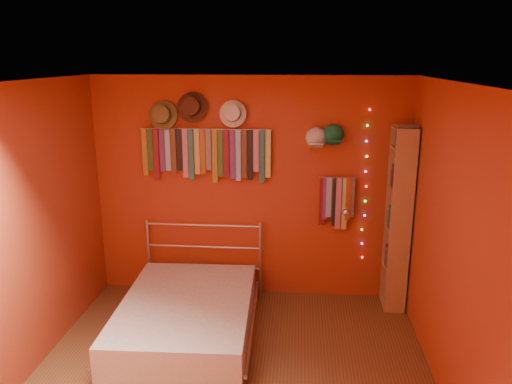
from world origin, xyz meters
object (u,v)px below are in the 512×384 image
(reading_lamp, at_px, (346,211))
(bookshelf, at_px, (403,219))
(tie_rack, at_px, (207,152))
(bed, at_px, (187,316))

(reading_lamp, relative_size, bookshelf, 0.16)
(tie_rack, height_order, bed, tie_rack)
(bed, bearing_deg, reading_lamp, 24.59)
(bookshelf, bearing_deg, bed, -159.57)
(reading_lamp, distance_m, bed, 1.97)
(tie_rack, xyz_separation_m, bookshelf, (2.12, -0.16, -0.66))
(reading_lamp, xyz_separation_m, bookshelf, (0.61, 0.03, -0.08))
(bookshelf, xyz_separation_m, bed, (-2.18, -0.81, -0.81))
(tie_rack, relative_size, bookshelf, 0.72)
(reading_lamp, bearing_deg, bookshelf, 2.83)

